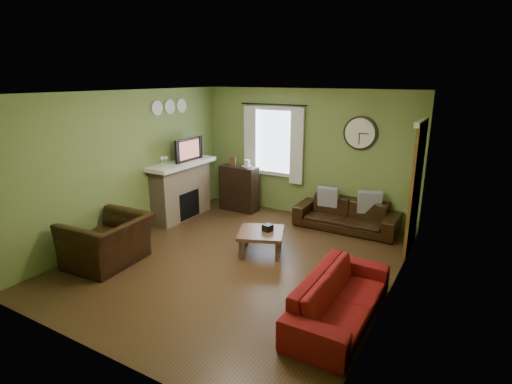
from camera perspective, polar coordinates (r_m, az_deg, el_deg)
The scene contains 31 objects.
floor at distance 6.45m, azimuth -2.59°, elevation -9.74°, with size 4.60×5.20×0.00m, color #432C18.
ceiling at distance 5.80m, azimuth -2.92°, elevation 14.02°, with size 4.60×5.20×0.00m, color white.
wall_left at distance 7.46m, azimuth -17.81°, elevation 3.67°, with size 0.00×5.20×2.60m, color olive.
wall_right at distance 5.17m, azimuth 19.26°, elevation -1.79°, with size 0.00×5.20×2.60m, color olive.
wall_back at distance 8.25m, azimuth 7.09°, elevation 5.45°, with size 4.60×0.00×2.60m, color olive.
wall_front at distance 4.17m, azimuth -22.55°, elevation -6.44°, with size 4.60×0.00×2.60m, color olive.
fireplace at distance 8.30m, azimuth -10.62°, elevation 0.04°, with size 0.40×1.40×1.10m, color tan.
firebox at distance 8.26m, azimuth -9.52°, elevation -1.81°, with size 0.04×0.60×0.55m, color black.
mantel at distance 8.14m, azimuth -10.67°, elevation 4.00°, with size 0.58×1.60×0.08m, color white.
tv at distance 8.20m, azimuth -9.96°, elevation 5.65°, with size 0.60×0.08×0.35m, color black.
tv_screen at distance 8.14m, azimuth -9.54°, elevation 5.99°, with size 0.02×0.62×0.36m, color #994C3F.
medallion_left at distance 7.87m, azimuth -13.96°, elevation 11.58°, with size 0.28×0.28×0.03m, color white.
medallion_mid at distance 8.13m, azimuth -12.23°, elevation 11.81°, with size 0.28×0.28×0.03m, color white.
medallion_right at distance 8.39m, azimuth -10.61°, elevation 12.02°, with size 0.28×0.28×0.03m, color white.
window_pane at distance 8.49m, azimuth 2.71°, elevation 7.22°, with size 1.00×0.02×1.30m, color silver, non-canonical shape.
curtain_rod at distance 8.32m, azimuth 2.45°, elevation 12.38°, with size 0.03×0.03×1.50m, color black.
curtain_left at distance 8.67m, azimuth -0.85°, elevation 7.10°, with size 0.28×0.04×1.55m, color silver.
curtain_right at distance 8.17m, azimuth 5.82°, elevation 6.46°, with size 0.28×0.04×1.55m, color silver.
wall_clock at distance 7.77m, azimuth 14.63°, elevation 8.13°, with size 0.64×0.06×0.64m, color white, non-canonical shape.
door at distance 7.01m, azimuth 21.83°, elevation 0.39°, with size 0.05×0.90×2.10m, color brown.
bookshelf at distance 8.64m, azimuth -2.44°, elevation 0.51°, with size 0.82×0.35×0.98m, color black, non-canonical shape.
book at distance 8.56m, azimuth -1.70°, elevation 3.64°, with size 0.15×0.20×0.02m, color brown.
sofa_brown at distance 7.80m, azimuth 12.75°, elevation -3.20°, with size 1.92×0.75×0.56m, color black.
pillow_left at distance 7.94m, azimuth 10.24°, elevation -0.68°, with size 0.39×0.12×0.39m, color #9498A5.
pillow_right at distance 7.78m, azimuth 15.91°, elevation -1.42°, with size 0.43×0.13×0.43m, color #9498A5.
sofa_red at distance 5.02m, azimuth 11.93°, elevation -14.52°, with size 1.92×0.75×0.56m, color maroon.
armchair at distance 6.61m, azimuth -20.41°, elevation -6.59°, with size 1.15×1.01×0.75m, color black.
coffee_table at distance 6.62m, azimuth 0.72°, elevation -7.18°, with size 0.72×0.72×0.38m, color brown, non-canonical shape.
tissue_box at distance 6.56m, azimuth 1.67°, elevation -5.43°, with size 0.14×0.14×0.11m, color black.
wine_glass_a at distance 7.71m, azimuth -13.21°, elevation 4.24°, with size 0.07×0.07×0.20m, color white, non-canonical shape.
wine_glass_b at distance 7.78m, azimuth -12.73°, elevation 4.33°, with size 0.07×0.07×0.19m, color white, non-canonical shape.
Camera 1 is at (3.15, -4.87, 2.81)m, focal length 28.00 mm.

